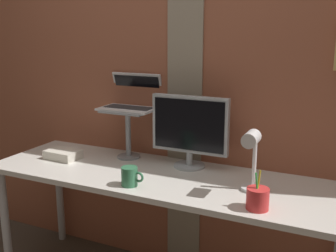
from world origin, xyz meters
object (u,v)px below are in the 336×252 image
Objects in this scene: pen_cup at (258,199)px; laptop at (133,99)px; desk_lamp at (252,155)px; monitor at (190,128)px; coffee_mug at (130,176)px.

laptop is at bearing 152.42° from pen_cup.
monitor is at bearing 149.76° from desk_lamp.
laptop is 1.90× the size of pen_cup.
desk_lamp is (0.82, -0.31, -0.16)m from laptop.
pen_cup reaches higher than coffee_mug.
coffee_mug is (-0.58, -0.15, -0.15)m from desk_lamp.
monitor is 2.55× the size of pen_cup.
monitor is 0.43m from laptop.
monitor reaches higher than coffee_mug.
pen_cup is at bearing -27.58° from laptop.
laptop is 1.05m from pen_cup.
coffee_mug is at bearing -112.12° from monitor.
monitor is 0.65m from pen_cup.
desk_lamp is 2.61× the size of coffee_mug.
laptop is 2.76× the size of coffee_mug.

